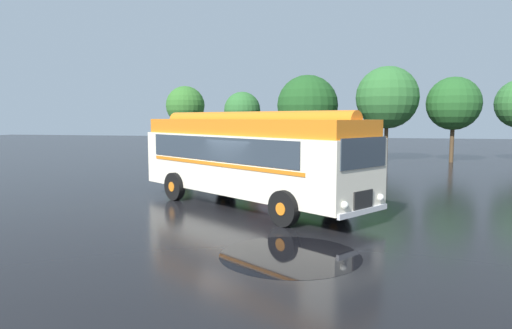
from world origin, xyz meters
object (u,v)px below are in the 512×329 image
object	(u,v)px
vintage_bus	(248,155)
car_mid_left	(310,155)
car_near_left	(263,155)
box_van	(218,146)

from	to	relation	value
vintage_bus	car_mid_left	xyz separation A→B (m)	(1.04, 13.16, -1.05)
car_near_left	car_mid_left	bearing A→B (deg)	14.40
car_near_left	vintage_bus	bearing A→B (deg)	-81.47
car_near_left	car_mid_left	world-z (taller)	same
car_near_left	box_van	distance (m)	3.40
car_near_left	car_mid_left	distance (m)	3.00
car_mid_left	box_van	xyz separation A→B (m)	(-6.16, 0.11, 0.52)
car_near_left	box_van	size ratio (longest dim) A/B	0.73
box_van	car_near_left	bearing A→B (deg)	-14.77
car_mid_left	box_van	world-z (taller)	box_van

